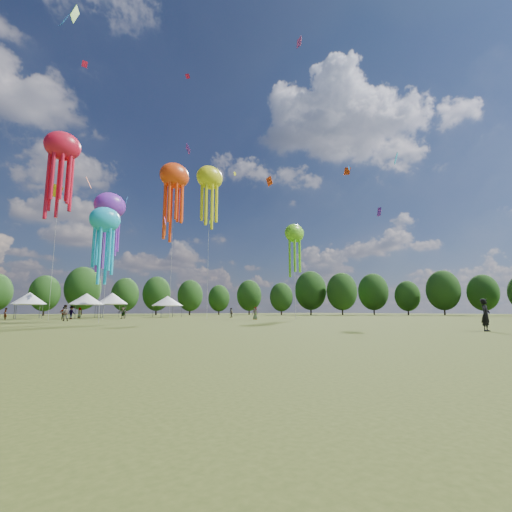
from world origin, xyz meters
TOP-DOWN VIEW (x-y plane):
  - ground at (0.00, 0.00)m, footprint 300.00×300.00m
  - observer_main at (6.94, -1.12)m, footprint 0.73×0.50m
  - spectator_near at (-9.19, 37.95)m, footprint 0.97×0.77m
  - spectators_far at (0.44, 46.61)m, footprint 33.08×27.50m
  - festival_tents at (-4.27, 55.68)m, footprint 38.95×10.46m
  - show_kites at (3.48, 43.58)m, footprint 32.19×28.25m
  - small_kites at (-1.48, 40.43)m, footprint 74.25×52.25m
  - treeline at (-3.87, 62.51)m, footprint 201.57×95.24m

SIDE VIEW (x-z plane):
  - ground at x=0.00m, z-range 0.00..0.00m
  - spectators_far at x=0.44m, z-range -0.06..1.86m
  - spectator_near at x=-9.19m, z-range 0.00..1.91m
  - observer_main at x=6.94m, z-range 0.00..1.92m
  - festival_tents at x=-4.27m, z-range 0.93..5.39m
  - treeline at x=-3.87m, z-range -0.17..13.26m
  - show_kites at x=3.48m, z-range 4.73..34.10m
  - small_kites at x=-1.48m, z-range 8.42..51.49m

